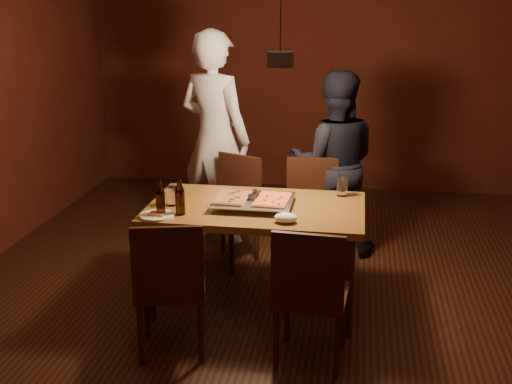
# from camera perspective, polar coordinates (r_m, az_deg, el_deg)

# --- Properties ---
(room_shell) EXTENTS (6.00, 6.00, 6.00)m
(room_shell) POSITION_cam_1_polar(r_m,az_deg,el_deg) (4.38, 2.11, 7.14)
(room_shell) COLOR #3C1D10
(room_shell) RESTS_ON ground
(dining_table) EXTENTS (1.50, 0.90, 0.75)m
(dining_table) POSITION_cam_1_polar(r_m,az_deg,el_deg) (4.50, 0.00, -2.12)
(dining_table) COLOR #8E5E24
(dining_table) RESTS_ON floor
(chair_far_left) EXTENTS (0.56, 0.56, 0.49)m
(chair_far_left) POSITION_cam_1_polar(r_m,az_deg,el_deg) (5.32, -2.10, -0.66)
(chair_far_left) COLOR #38190F
(chair_far_left) RESTS_ON floor
(chair_far_right) EXTENTS (0.45, 0.45, 0.49)m
(chair_far_right) POSITION_cam_1_polar(r_m,az_deg,el_deg) (5.23, 4.98, -1.01)
(chair_far_right) COLOR #38190F
(chair_far_right) RESTS_ON floor
(chair_near_left) EXTENTS (0.51, 0.51, 0.49)m
(chair_near_left) POSITION_cam_1_polar(r_m,az_deg,el_deg) (3.92, -7.69, -7.47)
(chair_near_left) COLOR #38190F
(chair_near_left) RESTS_ON floor
(chair_near_right) EXTENTS (0.45, 0.45, 0.49)m
(chair_near_right) POSITION_cam_1_polar(r_m,az_deg,el_deg) (3.79, 4.81, -8.26)
(chair_near_right) COLOR #38190F
(chair_near_right) RESTS_ON floor
(pizza_tray) EXTENTS (0.56, 0.46, 0.05)m
(pizza_tray) POSITION_cam_1_polar(r_m,az_deg,el_deg) (4.46, -0.27, -0.95)
(pizza_tray) COLOR silver
(pizza_tray) RESTS_ON dining_table
(pizza_meat) EXTENTS (0.23, 0.35, 0.02)m
(pizza_meat) POSITION_cam_1_polar(r_m,az_deg,el_deg) (4.48, -2.16, -0.45)
(pizza_meat) COLOR maroon
(pizza_meat) RESTS_ON pizza_tray
(pizza_cheese) EXTENTS (0.24, 0.37, 0.02)m
(pizza_cheese) POSITION_cam_1_polar(r_m,az_deg,el_deg) (4.43, 1.47, -0.65)
(pizza_cheese) COLOR gold
(pizza_cheese) RESTS_ON pizza_tray
(spatula) EXTENTS (0.11, 0.25, 0.04)m
(spatula) POSITION_cam_1_polar(r_m,az_deg,el_deg) (4.47, -0.17, -0.40)
(spatula) COLOR silver
(spatula) RESTS_ON pizza_tray
(beer_bottle_a) EXTENTS (0.06, 0.06, 0.24)m
(beer_bottle_a) POSITION_cam_1_polar(r_m,az_deg,el_deg) (4.29, -8.50, -0.55)
(beer_bottle_a) COLOR black
(beer_bottle_a) RESTS_ON dining_table
(beer_bottle_b) EXTENTS (0.07, 0.07, 0.25)m
(beer_bottle_b) POSITION_cam_1_polar(r_m,az_deg,el_deg) (4.29, -6.78, -0.42)
(beer_bottle_b) COLOR black
(beer_bottle_b) RESTS_ON dining_table
(water_glass_left) EXTENTS (0.08, 0.08, 0.13)m
(water_glass_left) POSITION_cam_1_polar(r_m,az_deg,el_deg) (4.51, -7.47, -0.36)
(water_glass_left) COLOR silver
(water_glass_left) RESTS_ON dining_table
(water_glass_right) EXTENTS (0.08, 0.08, 0.16)m
(water_glass_right) POSITION_cam_1_polar(r_m,az_deg,el_deg) (4.71, 7.67, 0.57)
(water_glass_right) COLOR silver
(water_glass_right) RESTS_ON dining_table
(plate_slice) EXTENTS (0.23, 0.23, 0.03)m
(plate_slice) POSITION_cam_1_polar(r_m,az_deg,el_deg) (4.30, -8.82, -2.07)
(plate_slice) COLOR white
(plate_slice) RESTS_ON dining_table
(napkin) EXTENTS (0.15, 0.12, 0.06)m
(napkin) POSITION_cam_1_polar(r_m,az_deg,el_deg) (4.14, 2.65, -2.30)
(napkin) COLOR white
(napkin) RESTS_ON dining_table
(diner_white) EXTENTS (0.81, 0.69, 1.90)m
(diner_white) POSITION_cam_1_polar(r_m,az_deg,el_deg) (5.68, -3.67, 4.76)
(diner_white) COLOR white
(diner_white) RESTS_ON floor
(diner_dark) EXTENTS (0.81, 0.66, 1.58)m
(diner_dark) POSITION_cam_1_polar(r_m,az_deg,el_deg) (5.49, 6.94, 2.53)
(diner_dark) COLOR black
(diner_dark) RESTS_ON floor
(pendant_lamp) EXTENTS (0.18, 0.18, 1.10)m
(pendant_lamp) POSITION_cam_1_polar(r_m,az_deg,el_deg) (4.33, 2.16, 11.84)
(pendant_lamp) COLOR black
(pendant_lamp) RESTS_ON ceiling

